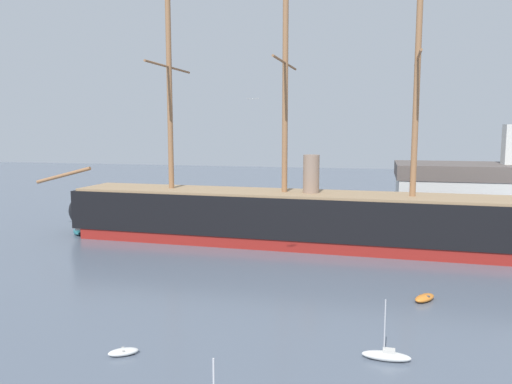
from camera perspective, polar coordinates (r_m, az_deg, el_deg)
The scene contains 6 objects.
tall_ship at distance 72.14m, azimuth 3.23°, elevation -2.82°, with size 76.49×16.14×36.79m.
dinghy_near_centre at distance 39.89m, azimuth -14.87°, elevation -17.18°, with size 2.36×2.00×0.52m.
sailboat_mid_right at distance 39.03m, azimuth 14.62°, elevation -17.54°, with size 3.50×1.11×4.53m.
dinghy_alongside_stern at distance 52.09m, azimuth 18.63°, elevation -11.34°, with size 2.59×2.97×0.66m.
sailboat_far_left at distance 84.27m, azimuth -19.64°, elevation -4.23°, with size 3.52×4.02×5.38m.
seagull_in_flight at distance 49.52m, azimuth -0.36°, elevation 10.57°, with size 1.26×0.41×0.14m.
Camera 1 is at (15.53, -13.30, 16.59)m, focal length 35.16 mm.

